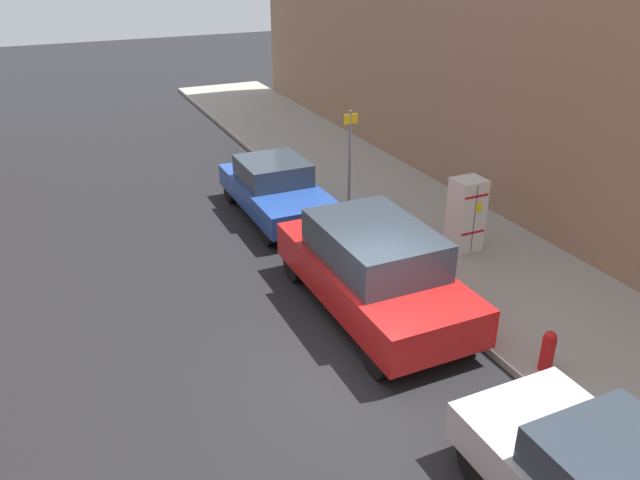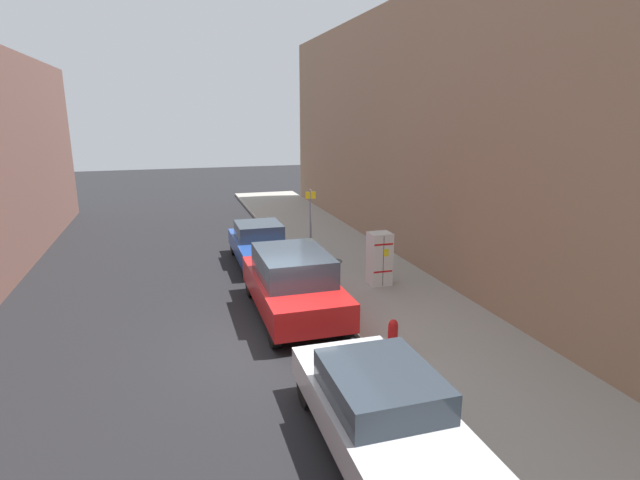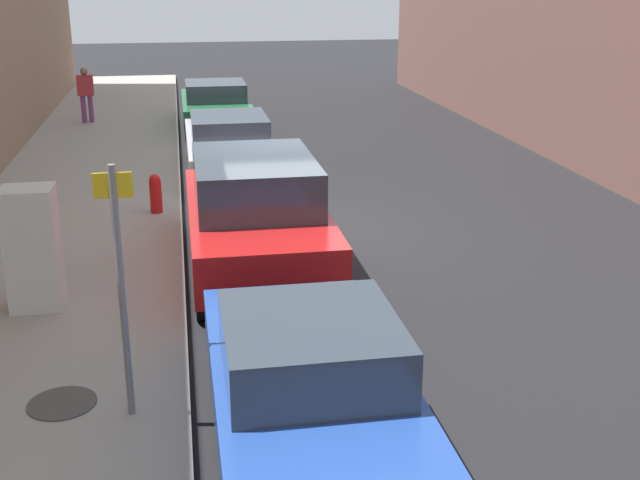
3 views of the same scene
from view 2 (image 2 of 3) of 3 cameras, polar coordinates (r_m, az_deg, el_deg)
name	(u,v)px [view 2 (image 2 of 3)]	position (r m, az deg, el deg)	size (l,w,h in m)	color
ground_plane	(271,345)	(11.95, -5.67, -11.82)	(80.00, 80.00, 0.00)	black
sidewalk_slab	(424,322)	(13.18, 11.76, -9.15)	(3.87, 44.00, 0.14)	#9E998E
building_facade_near	(538,141)	(13.81, 23.61, 10.28)	(1.96, 39.60, 9.12)	#937056
discarded_refrigerator	(379,259)	(15.28, 6.80, -2.13)	(0.67, 0.59, 1.62)	silver
manhole_cover	(332,261)	(17.70, 1.44, -2.45)	(0.70, 0.70, 0.02)	#47443F
street_sign_post	(311,222)	(17.42, -1.08, 2.12)	(0.36, 0.07, 2.56)	slate
fire_hydrant	(393,334)	(11.32, 8.33, -10.63)	(0.22, 0.22, 0.72)	red
parked_hatchback_blue	(260,243)	(17.96, -6.90, -0.37)	(1.78, 4.03, 1.43)	#23479E
parked_suv_red	(293,283)	(13.22, -3.10, -4.88)	(1.99, 4.65, 1.75)	red
parked_sedan_silver	(385,415)	(8.23, 7.42, -19.19)	(1.83, 4.72, 1.40)	silver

